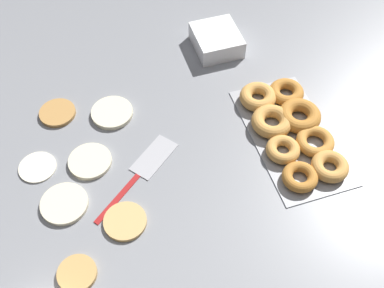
# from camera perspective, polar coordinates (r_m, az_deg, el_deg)

# --- Properties ---
(ground_plane) EXTENTS (3.00, 3.00, 0.00)m
(ground_plane) POSITION_cam_1_polar(r_m,az_deg,el_deg) (1.21, -6.53, -1.79)
(ground_plane) COLOR gray
(pancake_0) EXTENTS (0.10, 0.10, 0.01)m
(pancake_0) POSITION_cam_1_polar(r_m,az_deg,el_deg) (1.11, -7.93, -9.07)
(pancake_0) COLOR tan
(pancake_0) RESTS_ON ground_plane
(pancake_1) EXTENTS (0.11, 0.11, 0.01)m
(pancake_1) POSITION_cam_1_polar(r_m,az_deg,el_deg) (1.22, -11.99, -2.01)
(pancake_1) COLOR beige
(pancake_1) RESTS_ON ground_plane
(pancake_2) EXTENTS (0.10, 0.10, 0.01)m
(pancake_2) POSITION_cam_1_polar(r_m,az_deg,el_deg) (1.34, -15.66, 3.57)
(pancake_2) COLOR #B27F42
(pancake_2) RESTS_ON ground_plane
(pancake_3) EXTENTS (0.08, 0.08, 0.01)m
(pancake_3) POSITION_cam_1_polar(r_m,az_deg,el_deg) (1.08, -13.46, -14.70)
(pancake_3) COLOR tan
(pancake_3) RESTS_ON ground_plane
(pancake_4) EXTENTS (0.11, 0.11, 0.01)m
(pancake_4) POSITION_cam_1_polar(r_m,az_deg,el_deg) (1.16, -14.89, -6.87)
(pancake_4) COLOR beige
(pancake_4) RESTS_ON ground_plane
(pancake_5) EXTENTS (0.11, 0.11, 0.01)m
(pancake_5) POSITION_cam_1_polar(r_m,az_deg,el_deg) (1.30, -9.45, 3.67)
(pancake_5) COLOR beige
(pancake_5) RESTS_ON ground_plane
(pancake_6) EXTENTS (0.09, 0.09, 0.01)m
(pancake_6) POSITION_cam_1_polar(r_m,az_deg,el_deg) (1.24, -17.87, -2.58)
(pancake_6) COLOR silver
(pancake_6) RESTS_ON ground_plane
(donut_tray) EXTENTS (0.38, 0.20, 0.04)m
(donut_tray) POSITION_cam_1_polar(r_m,az_deg,el_deg) (1.26, 11.61, 1.87)
(donut_tray) COLOR #93969B
(donut_tray) RESTS_ON ground_plane
(container_stack) EXTENTS (0.14, 0.13, 0.06)m
(container_stack) POSITION_cam_1_polar(r_m,az_deg,el_deg) (1.46, 2.93, 12.19)
(container_stack) COLOR white
(container_stack) RESTS_ON ground_plane
(spatula) EXTENTS (0.21, 0.25, 0.01)m
(spatula) POSITION_cam_1_polar(r_m,az_deg,el_deg) (1.19, -5.43, -2.55)
(spatula) COLOR maroon
(spatula) RESTS_ON ground_plane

